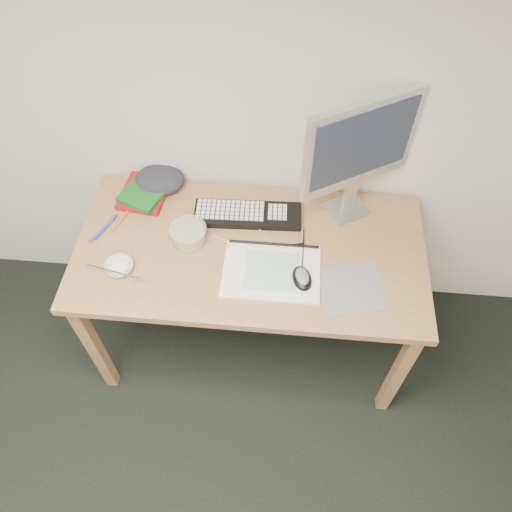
{
  "coord_description": "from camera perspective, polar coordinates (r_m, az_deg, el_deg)",
  "views": [
    {
      "loc": [
        0.47,
        0.22,
        2.33
      ],
      "look_at": [
        0.36,
        1.34,
        0.83
      ],
      "focal_mm": 35.0,
      "sensor_mm": 36.0,
      "label": 1
    }
  ],
  "objects": [
    {
      "name": "pencil_black",
      "position": [
        2.0,
        3.23,
        1.17
      ],
      "size": [
        0.16,
        0.05,
        0.01
      ],
      "primitive_type": "cylinder",
      "rotation": [
        0.0,
        1.57,
        0.24
      ],
      "color": "black",
      "rests_on": "desk"
    },
    {
      "name": "rice_bowl",
      "position": [
        1.99,
        -15.34,
        -1.22
      ],
      "size": [
        0.12,
        0.12,
        0.03
      ],
      "primitive_type": "imported",
      "rotation": [
        0.0,
        0.0,
        0.07
      ],
      "color": "silver",
      "rests_on": "desk"
    },
    {
      "name": "sketchpad",
      "position": [
        1.92,
        1.78,
        -1.77
      ],
      "size": [
        0.37,
        0.27,
        0.01
      ],
      "primitive_type": "cube",
      "rotation": [
        0.0,
        0.0,
        0.0
      ],
      "color": "white",
      "rests_on": "desk"
    },
    {
      "name": "pencil_pink",
      "position": [
        2.0,
        -2.9,
        1.37
      ],
      "size": [
        0.17,
        0.08,
        0.01
      ],
      "primitive_type": "cylinder",
      "rotation": [
        0.0,
        1.57,
        -0.44
      ],
      "color": "pink",
      "rests_on": "desk"
    },
    {
      "name": "book_green",
      "position": [
        2.21,
        -12.32,
        7.47
      ],
      "size": [
        0.24,
        0.27,
        0.02
      ],
      "primitive_type": "cube",
      "rotation": [
        0.0,
        0.0,
        -0.38
      ],
      "color": "#165A1B",
      "rests_on": "book_red"
    },
    {
      "name": "mouse",
      "position": [
        1.88,
        5.3,
        -2.35
      ],
      "size": [
        0.1,
        0.13,
        0.04
      ],
      "primitive_type": "ellipsoid",
      "rotation": [
        0.0,
        0.0,
        0.26
      ],
      "color": "black",
      "rests_on": "sketchpad"
    },
    {
      "name": "book_red",
      "position": [
        2.24,
        -12.5,
        7.31
      ],
      "size": [
        0.21,
        0.27,
        0.03
      ],
      "primitive_type": "cube",
      "rotation": [
        0.0,
        0.0,
        -0.1
      ],
      "color": "maroon",
      "rests_on": "desk"
    },
    {
      "name": "marker_blue",
      "position": [
        2.15,
        -16.81,
        3.21
      ],
      "size": [
        0.07,
        0.14,
        0.01
      ],
      "primitive_type": "cylinder",
      "rotation": [
        0.0,
        1.57,
        1.19
      ],
      "color": "#203BB1",
      "rests_on": "desk"
    },
    {
      "name": "desk",
      "position": [
        2.06,
        -0.68,
        -0.58
      ],
      "size": [
        1.4,
        0.7,
        0.75
      ],
      "color": "#A27E4A",
      "rests_on": "ground"
    },
    {
      "name": "keyboard",
      "position": [
        2.09,
        -0.97,
        4.74
      ],
      "size": [
        0.45,
        0.16,
        0.03
      ],
      "primitive_type": "cube",
      "rotation": [
        0.0,
        0.0,
        0.04
      ],
      "color": "black",
      "rests_on": "desk"
    },
    {
      "name": "pencil_tan",
      "position": [
        2.02,
        1.3,
        1.92
      ],
      "size": [
        0.1,
        0.14,
        0.01
      ],
      "primitive_type": "cylinder",
      "rotation": [
        0.0,
        1.57,
        -0.94
      ],
      "color": "tan",
      "rests_on": "desk"
    },
    {
      "name": "marker_purple",
      "position": [
        2.14,
        -17.3,
        2.76
      ],
      "size": [
        0.08,
        0.13,
        0.01
      ],
      "primitive_type": "cylinder",
      "rotation": [
        0.0,
        1.57,
        1.06
      ],
      "color": "#762895",
      "rests_on": "desk"
    },
    {
      "name": "chopsticks",
      "position": [
        1.96,
        -15.96,
        -1.72
      ],
      "size": [
        0.23,
        0.06,
        0.02
      ],
      "primitive_type": "cylinder",
      "rotation": [
        0.0,
        1.57,
        -0.21
      ],
      "color": "silver",
      "rests_on": "rice_bowl"
    },
    {
      "name": "monitor",
      "position": [
        1.92,
        11.8,
        12.04
      ],
      "size": [
        0.42,
        0.27,
        0.55
      ],
      "rotation": [
        0.0,
        0.0,
        0.54
      ],
      "color": "silver",
      "rests_on": "desk"
    },
    {
      "name": "fruit_tub",
      "position": [
        2.01,
        -7.71,
        2.46
      ],
      "size": [
        0.19,
        0.19,
        0.07
      ],
      "primitive_type": "cylinder",
      "rotation": [
        0.0,
        0.0,
        0.34
      ],
      "color": "#EBE253",
      "rests_on": "desk"
    },
    {
      "name": "mousepad",
      "position": [
        1.92,
        10.94,
        -3.63
      ],
      "size": [
        0.29,
        0.27,
        0.0
      ],
      "primitive_type": "cube",
      "rotation": [
        0.0,
        0.0,
        0.23
      ],
      "color": "slate",
      "rests_on": "desk"
    },
    {
      "name": "cloth_lump",
      "position": [
        2.24,
        -10.93,
        8.58
      ],
      "size": [
        0.22,
        0.2,
        0.08
      ],
      "primitive_type": "ellipsoid",
      "rotation": [
        0.0,
        0.0,
        0.32
      ],
      "color": "#25262C",
      "rests_on": "desk"
    },
    {
      "name": "marker_orange",
      "position": [
        2.15,
        -15.21,
        3.94
      ],
      "size": [
        0.05,
        0.12,
        0.01
      ],
      "primitive_type": "cylinder",
      "rotation": [
        0.0,
        1.57,
        1.24
      ],
      "color": "#C06716",
      "rests_on": "desk"
    }
  ]
}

